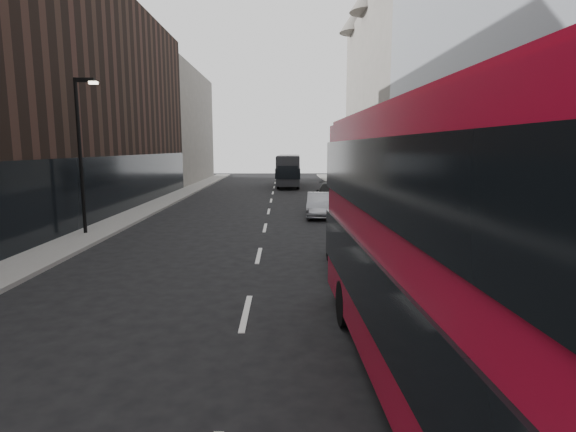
{
  "coord_description": "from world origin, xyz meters",
  "views": [
    {
      "loc": [
        0.93,
        -2.69,
        4.07
      ],
      "look_at": [
        1.05,
        7.62,
        2.5
      ],
      "focal_mm": 28.0,
      "sensor_mm": 36.0,
      "label": 1
    }
  ],
  "objects_px": {
    "car_b": "(320,205)",
    "car_c": "(331,194)",
    "car_a": "(357,247)",
    "grey_bus": "(289,170)",
    "street_lamp": "(81,145)",
    "red_bus": "(473,251)"
  },
  "relations": [
    {
      "from": "car_b",
      "to": "car_c",
      "type": "xyz_separation_m",
      "value": [
        1.3,
        6.09,
        0.06
      ]
    },
    {
      "from": "car_a",
      "to": "grey_bus",
      "type": "bearing_deg",
      "value": 92.67
    },
    {
      "from": "car_a",
      "to": "car_b",
      "type": "height_order",
      "value": "car_a"
    },
    {
      "from": "street_lamp",
      "to": "car_a",
      "type": "height_order",
      "value": "street_lamp"
    },
    {
      "from": "car_c",
      "to": "grey_bus",
      "type": "bearing_deg",
      "value": 106.35
    },
    {
      "from": "street_lamp",
      "to": "car_c",
      "type": "xyz_separation_m",
      "value": [
        12.65,
        11.9,
        -3.42
      ]
    },
    {
      "from": "red_bus",
      "to": "car_c",
      "type": "distance_m",
      "value": 26.46
    },
    {
      "from": "grey_bus",
      "to": "car_a",
      "type": "xyz_separation_m",
      "value": [
        1.87,
        -33.23,
        -1.0
      ]
    },
    {
      "from": "red_bus",
      "to": "grey_bus",
      "type": "relative_size",
      "value": 1.15
    },
    {
      "from": "car_a",
      "to": "car_c",
      "type": "bearing_deg",
      "value": 86.2
    },
    {
      "from": "grey_bus",
      "to": "car_c",
      "type": "height_order",
      "value": "grey_bus"
    },
    {
      "from": "grey_bus",
      "to": "car_c",
      "type": "distance_m",
      "value": 15.63
    },
    {
      "from": "street_lamp",
      "to": "car_b",
      "type": "bearing_deg",
      "value": 27.12
    },
    {
      "from": "car_b",
      "to": "grey_bus",
      "type": "bearing_deg",
      "value": 99.34
    },
    {
      "from": "street_lamp",
      "to": "red_bus",
      "type": "bearing_deg",
      "value": -50.68
    },
    {
      "from": "red_bus",
      "to": "car_c",
      "type": "xyz_separation_m",
      "value": [
        0.79,
        26.38,
        -1.85
      ]
    },
    {
      "from": "street_lamp",
      "to": "car_a",
      "type": "bearing_deg",
      "value": -27.28
    },
    {
      "from": "car_b",
      "to": "car_a",
      "type": "bearing_deg",
      "value": -83.53
    },
    {
      "from": "grey_bus",
      "to": "car_b",
      "type": "bearing_deg",
      "value": -83.85
    },
    {
      "from": "car_a",
      "to": "car_c",
      "type": "relative_size",
      "value": 0.85
    },
    {
      "from": "street_lamp",
      "to": "car_c",
      "type": "bearing_deg",
      "value": 43.25
    },
    {
      "from": "street_lamp",
      "to": "red_bus",
      "type": "relative_size",
      "value": 0.59
    }
  ]
}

